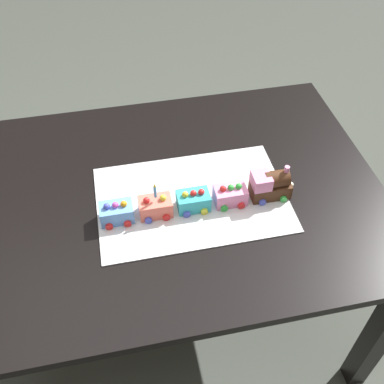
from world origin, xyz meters
The scene contains 9 objects.
ground_plane centered at (0.00, 0.00, 0.00)m, with size 8.00×8.00×0.00m, color #474C44.
dining_table centered at (0.00, 0.00, 0.63)m, with size 1.40×1.00×0.74m.
cake_board centered at (-0.07, 0.05, 0.74)m, with size 0.60×0.40×0.00m, color silver.
cake_locomotive centered at (-0.32, 0.08, 0.79)m, with size 0.14×0.08×0.12m.
cake_car_hopper_bubblegum centered at (-0.19, 0.08, 0.77)m, with size 0.10×0.08×0.07m.
cake_car_caboose_turquoise centered at (-0.07, 0.08, 0.77)m, with size 0.10×0.08×0.07m.
cake_car_tanker_coral centered at (0.05, 0.08, 0.77)m, with size 0.10×0.08×0.07m.
cake_car_flatbed_sky_blue centered at (0.17, 0.08, 0.77)m, with size 0.10×0.08×0.07m.
birthday_candle centered at (0.05, 0.08, 0.84)m, with size 0.01×0.01×0.05m.
Camera 1 is at (0.13, 1.00, 1.81)m, focal length 42.51 mm.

